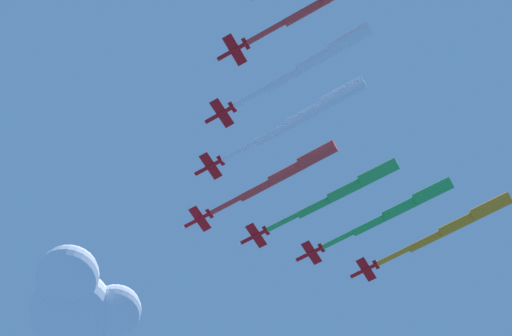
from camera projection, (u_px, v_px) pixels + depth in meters
The scene contains 7 objects.
jet_lead at pixel (286, 173), 193.10m from camera, with size 32.10×41.68×3.65m.
jet_port_inner at pixel (308, 113), 185.78m from camera, with size 34.00×44.73×3.74m.
jet_starboard_inner at pixel (346, 190), 194.86m from camera, with size 32.46×42.84×3.72m.
jet_port_mid at pixel (316, 59), 176.55m from camera, with size 31.98×41.26×3.78m.
jet_starboard_mid at pixel (401, 208), 196.26m from camera, with size 32.30×42.07×3.77m.
jet_starboard_outer at pixel (458, 224), 197.57m from camera, with size 33.18×42.53×3.66m.
cloud_puff at pixel (78, 307), 192.70m from camera, with size 38.76×30.13×24.26m.
Camera 1 is at (-77.58, 8.03, 35.02)m, focal length 48.74 mm.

